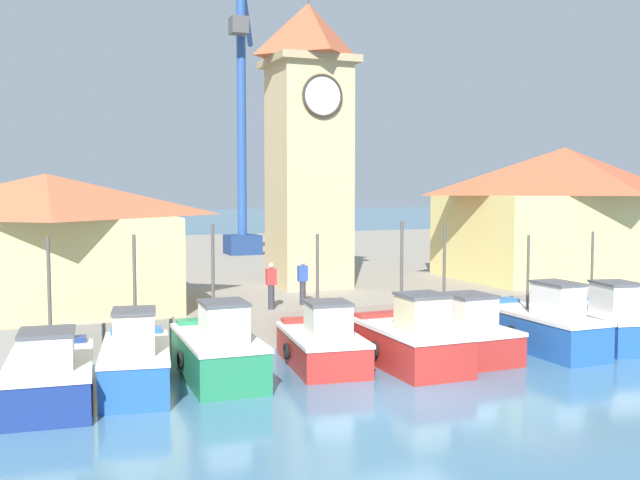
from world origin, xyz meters
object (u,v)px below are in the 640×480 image
Objects in this scene: fishing_boat_center at (410,341)px; dock_worker_near_tower at (303,281)px; fishing_boat_right_inner at (541,326)px; clock_tower at (309,138)px; dock_worker_along_quay at (271,285)px; port_crane_far at (242,153)px; fishing_boat_mid_left at (322,344)px; fishing_boat_left_outer at (135,362)px; warehouse_right at (564,211)px; fishing_boat_far_left at (50,376)px; fishing_boat_left_inner at (218,351)px; warehouse_left at (48,240)px; fishing_boat_right_outer at (602,322)px; fishing_boat_mid_right at (455,333)px.

dock_worker_near_tower is at bearing 107.46° from fishing_boat_center.
clock_tower is at bearing 117.69° from fishing_boat_right_inner.
port_crane_far is at bearing 76.63° from dock_worker_along_quay.
fishing_boat_mid_left is at bearing 175.00° from fishing_boat_right_inner.
fishing_boat_left_outer is 22.73m from warehouse_right.
clock_tower is 8.11m from dock_worker_along_quay.
warehouse_right reaches higher than fishing_boat_far_left.
port_crane_far is (-10.83, 16.73, 3.16)m from warehouse_right.
fishing_boat_far_left is 7.97m from fishing_boat_mid_left.
fishing_boat_left_inner is 4.91m from dock_worker_along_quay.
dock_worker_along_quay is at bearing -20.97° from warehouse_left.
fishing_boat_left_outer is 0.87× the size of fishing_boat_right_outer.
port_crane_far is at bearing 85.60° from fishing_boat_center.
clock_tower is 1.55× the size of warehouse_left.
dock_worker_near_tower is (-14.37, -3.34, -2.25)m from warehouse_right.
fishing_boat_left_inner is at bearing -56.57° from warehouse_left.
fishing_boat_right_inner reaches higher than dock_worker_along_quay.
fishing_boat_mid_left is (5.72, 0.73, -0.10)m from fishing_boat_left_outer.
warehouse_right is (4.85, 7.90, 3.58)m from fishing_boat_right_outer.
fishing_boat_right_inner is 11.57m from warehouse_right.
fishing_boat_left_outer is at bearing -179.76° from fishing_boat_right_inner.
fishing_boat_far_left is 15.57m from fishing_boat_right_inner.
fishing_boat_mid_left is at bearing -82.02° from dock_worker_along_quay.
warehouse_right is 0.63× the size of port_crane_far.
warehouse_left is (-15.30, 6.90, 2.83)m from fishing_boat_right_inner.
port_crane_far is at bearing 72.38° from fishing_boat_left_inner.
clock_tower is (0.37, 9.61, 6.72)m from fishing_boat_center.
fishing_boat_mid_right reaches higher than fishing_boat_right_outer.
fishing_boat_far_left is 0.98× the size of fishing_boat_mid_right.
dock_worker_near_tower is at bearing -113.58° from clock_tower.
fishing_boat_mid_right is at bearing -2.49° from fishing_boat_mid_left.
fishing_boat_mid_right is at bearing 171.27° from fishing_boat_right_inner.
fishing_boat_right_inner is 3.20× the size of dock_worker_near_tower.
dock_worker_along_quay is (-4.89, -20.57, -5.40)m from port_crane_far.
fishing_boat_center reaches higher than dock_worker_near_tower.
warehouse_right reaches higher than fishing_boat_center.
fishing_boat_left_outer is 16.10m from fishing_boat_right_outer.
clock_tower reaches higher than fishing_boat_right_outer.
fishing_boat_right_outer reaches higher than dock_worker_near_tower.
fishing_boat_right_outer is (2.72, 0.10, -0.06)m from fishing_boat_right_inner.
fishing_boat_center reaches higher than fishing_boat_mid_left.
port_crane_far reaches higher than dock_worker_along_quay.
fishing_boat_left_outer is 6.84m from dock_worker_along_quay.
clock_tower is 7.33m from dock_worker_near_tower.
dock_worker_along_quay is (7.41, 4.50, 1.39)m from fishing_boat_far_left.
clock_tower is 12.85m from warehouse_right.
fishing_boat_right_outer is at bearing -20.66° from warehouse_left.
fishing_boat_right_inner is 25.82m from port_crane_far.
warehouse_left is at bearing 165.32° from dock_worker_near_tower.
warehouse_left is at bearing -167.65° from clock_tower.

